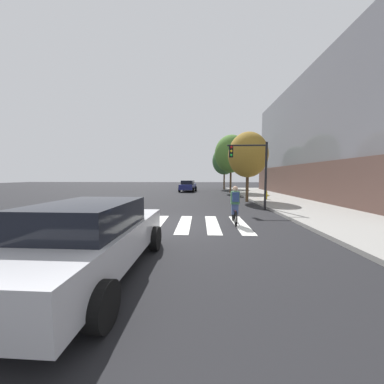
# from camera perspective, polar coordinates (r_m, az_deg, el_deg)

# --- Properties ---
(ground_plane) EXTENTS (120.00, 120.00, 0.00)m
(ground_plane) POSITION_cam_1_polar(r_m,az_deg,el_deg) (8.92, -5.42, -9.15)
(ground_plane) COLOR black
(sidewalk) EXTENTS (6.50, 50.00, 0.15)m
(sidewalk) POSITION_cam_1_polar(r_m,az_deg,el_deg) (11.63, 43.23, -6.78)
(sidewalk) COLOR gray
(sidewalk) RESTS_ON ground
(crosswalk_stripes) EXTENTS (6.73, 3.34, 0.01)m
(crosswalk_stripes) POSITION_cam_1_polar(r_m,az_deg,el_deg) (8.94, -6.19, -9.09)
(crosswalk_stripes) COLOR silver
(crosswalk_stripes) RESTS_ON ground
(sedan_near) EXTENTS (2.23, 4.63, 1.59)m
(sedan_near) POSITION_cam_1_polar(r_m,az_deg,el_deg) (4.78, -26.88, -11.72)
(sedan_near) COLOR #B7B7BC
(sedan_near) RESTS_ON ground
(sedan_mid) EXTENTS (2.39, 4.55, 1.52)m
(sedan_mid) POSITION_cam_1_polar(r_m,az_deg,el_deg) (27.14, -1.18, 1.82)
(sedan_mid) COLOR navy
(sedan_mid) RESTS_ON ground
(cyclist) EXTENTS (0.37, 1.71, 1.69)m
(cyclist) POSITION_cam_1_polar(r_m,az_deg,el_deg) (8.87, 12.29, -3.76)
(cyclist) COLOR black
(cyclist) RESTS_ON ground
(traffic_light_near) EXTENTS (2.47, 0.28, 4.20)m
(traffic_light_near) POSITION_cam_1_polar(r_m,az_deg,el_deg) (12.83, 17.10, 7.73)
(traffic_light_near) COLOR black
(traffic_light_near) RESTS_ON ground
(fire_hydrant) EXTENTS (0.33, 0.22, 0.78)m
(fire_hydrant) POSITION_cam_1_polar(r_m,az_deg,el_deg) (17.83, 20.61, -0.78)
(fire_hydrant) COLOR gold
(fire_hydrant) RESTS_ON sidewalk
(street_tree_near) EXTENTS (3.20, 3.20, 5.70)m
(street_tree_near) POSITION_cam_1_polar(r_m,az_deg,el_deg) (17.05, 15.85, 10.27)
(street_tree_near) COLOR #4C3823
(street_tree_near) RESTS_ON ground
(street_tree_mid) EXTENTS (4.03, 4.03, 7.18)m
(street_tree_mid) POSITION_cam_1_polar(r_m,az_deg,el_deg) (25.32, 11.21, 10.74)
(street_tree_mid) COLOR #4C3823
(street_tree_mid) RESTS_ON ground
(street_tree_far) EXTENTS (3.73, 3.73, 6.63)m
(street_tree_far) POSITION_cam_1_polar(r_m,az_deg,el_deg) (31.48, 9.34, 8.88)
(street_tree_far) COLOR #4C3823
(street_tree_far) RESTS_ON ground
(corner_building) EXTENTS (15.61, 23.09, 11.41)m
(corner_building) POSITION_cam_1_polar(r_m,az_deg,el_deg) (25.86, 44.12, 11.20)
(corner_building) COLOR brown
(corner_building) RESTS_ON ground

